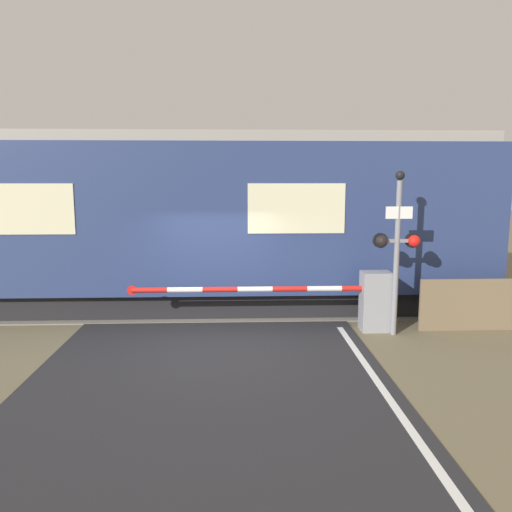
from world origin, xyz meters
TOP-DOWN VIEW (x-y plane):
  - ground_plane at (0.00, 0.00)m, footprint 80.00×80.00m
  - track_bed at (0.00, 3.07)m, footprint 36.00×3.20m
  - train at (-4.02, 3.07)m, footprint 20.95×3.17m
  - crossing_barrier at (2.94, 0.83)m, footprint 5.43×0.44m
  - signal_post at (3.65, 0.54)m, footprint 0.95×0.26m
  - roadside_fence at (6.02, 0.77)m, footprint 3.52×0.06m

SIDE VIEW (x-z plane):
  - ground_plane at x=0.00m, z-range 0.00..0.00m
  - track_bed at x=0.00m, z-range -0.04..0.09m
  - roadside_fence at x=6.02m, z-range 0.00..1.10m
  - crossing_barrier at x=2.94m, z-range 0.05..1.30m
  - signal_post at x=3.65m, z-range 0.22..3.54m
  - train at x=-4.02m, z-range 0.05..4.24m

